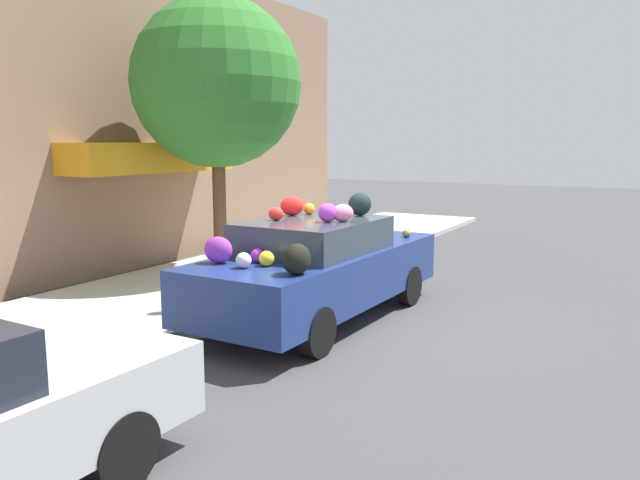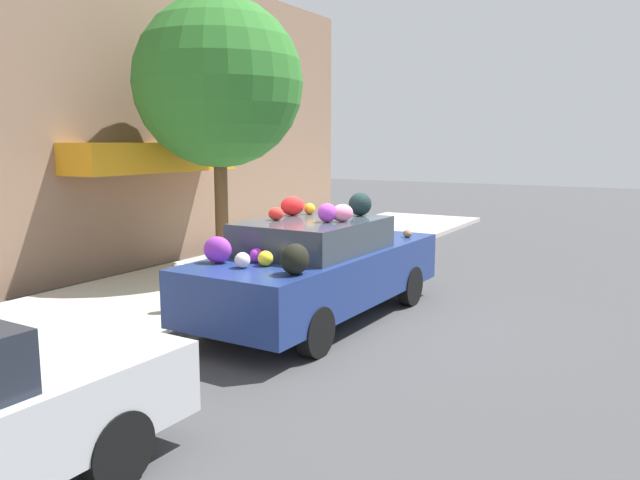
{
  "view_description": "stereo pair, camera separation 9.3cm",
  "coord_description": "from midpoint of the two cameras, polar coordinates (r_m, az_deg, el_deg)",
  "views": [
    {
      "loc": [
        -7.39,
        -4.18,
        2.45
      ],
      "look_at": [
        0.0,
        -0.02,
        1.12
      ],
      "focal_mm": 35.0,
      "sensor_mm": 36.0,
      "label": 1
    },
    {
      "loc": [
        -7.34,
        -4.26,
        2.45
      ],
      "look_at": [
        0.0,
        -0.02,
        1.12
      ],
      "focal_mm": 35.0,
      "sensor_mm": 36.0,
      "label": 2
    }
  ],
  "objects": [
    {
      "name": "art_car",
      "position": [
        8.62,
        -0.43,
        -2.42
      ],
      "size": [
        4.42,
        1.8,
        1.75
      ],
      "rotation": [
        0.0,
        0.0,
        -0.02
      ],
      "color": "navy",
      "rests_on": "ground"
    },
    {
      "name": "street_tree",
      "position": [
        11.45,
        -9.68,
        13.95
      ],
      "size": [
        2.99,
        2.99,
        4.87
      ],
      "color": "brown",
      "rests_on": "sidewalk_curb"
    },
    {
      "name": "ground_plane",
      "position": [
        8.83,
        -0.41,
        -7.2
      ],
      "size": [
        60.0,
        60.0,
        0.0
      ],
      "primitive_type": "plane",
      "color": "#424244"
    },
    {
      "name": "sidewalk_curb",
      "position": [
        10.38,
        -13.5,
        -4.68
      ],
      "size": [
        24.0,
        3.2,
        0.11
      ],
      "color": "#B2ADA3",
      "rests_on": "ground"
    },
    {
      "name": "fire_hydrant",
      "position": [
        8.9,
        -12.97,
        -4.26
      ],
      "size": [
        0.2,
        0.2,
        0.7
      ],
      "color": "#B2B2B7",
      "rests_on": "sidewalk_curb"
    },
    {
      "name": "building_facade",
      "position": [
        11.79,
        -21.86,
        10.64
      ],
      "size": [
        18.0,
        1.2,
        5.96
      ],
      "color": "#846651",
      "rests_on": "ground"
    }
  ]
}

